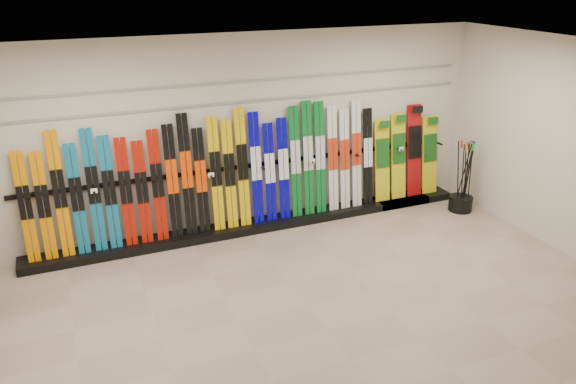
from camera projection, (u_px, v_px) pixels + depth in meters
name	position (u px, v px, depth m)	size (l,w,h in m)	color
floor	(307.00, 305.00, 6.87)	(8.00, 8.00, 0.00)	gray
back_wall	(240.00, 135.00, 8.45)	(8.00, 8.00, 0.00)	beige
right_wall	(572.00, 150.00, 7.74)	(5.00, 5.00, 0.00)	beige
ceiling	(311.00, 56.00, 5.75)	(8.00, 8.00, 0.00)	silver
ski_rack_base	(260.00, 225.00, 8.88)	(8.00, 0.40, 0.12)	black
skis	(218.00, 176.00, 8.36)	(5.38, 0.23, 1.82)	orange
snowboards	(407.00, 156.00, 9.62)	(1.24, 0.24, 1.58)	gold
pole_bin	(460.00, 203.00, 9.51)	(0.39, 0.39, 0.25)	black
ski_poles	(465.00, 176.00, 9.35)	(0.28, 0.32, 1.18)	black
slatwall_rail_0	(239.00, 102.00, 8.24)	(7.60, 0.02, 0.03)	gray
slatwall_rail_1	(238.00, 82.00, 8.13)	(7.60, 0.02, 0.03)	gray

